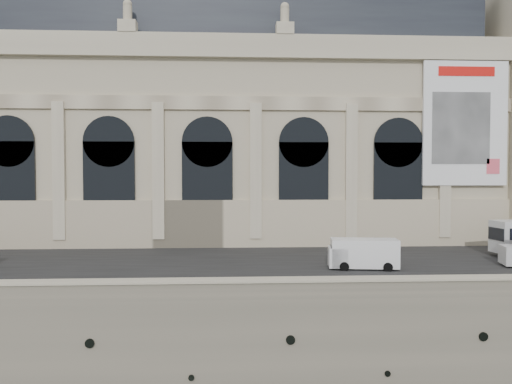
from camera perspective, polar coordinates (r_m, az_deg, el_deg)
quay at (r=65.66m, az=-1.50°, el=-7.31°), size 160.00×70.00×6.00m
street at (r=44.46m, az=-0.81°, el=-7.84°), size 160.00×24.00×0.06m
parapet at (r=31.21m, az=0.12°, el=-10.98°), size 160.00×1.40×1.21m
museum at (r=61.09m, az=-7.08°, el=7.71°), size 69.00×18.70×29.10m
van_c at (r=41.29m, az=11.79°, el=-6.93°), size 5.71×2.80×2.45m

